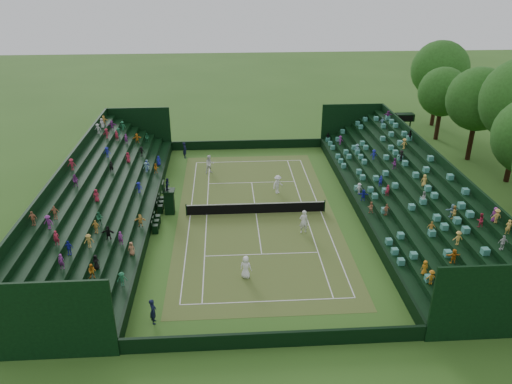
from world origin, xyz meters
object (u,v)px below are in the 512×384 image
tennis_net (256,208)px  player_far_east (278,184)px  player_near_east (304,221)px  umpire_chair (169,199)px  player_far_west (210,164)px  player_near_west (246,267)px

tennis_net → player_far_east: (2.23, 3.91, 0.35)m
tennis_net → player_near_east: player_near_east is taller
umpire_chair → player_near_east: umpire_chair is taller
umpire_chair → player_far_east: (9.44, 3.35, -0.48)m
tennis_net → player_far_east: size_ratio=6.67×
player_near_east → player_far_west: 14.59m
player_near_west → player_far_west: size_ratio=0.88×
player_near_west → player_far_west: bearing=-58.8°
umpire_chair → player_far_west: umpire_chair is taller
umpire_chair → player_far_east: bearing=19.5°
player_near_east → player_far_west: player_near_east is taller
umpire_chair → player_near_west: size_ratio=1.95×
umpire_chair → player_far_west: size_ratio=1.71×
player_far_east → umpire_chair: bearing=161.0°
player_near_west → umpire_chair: bearing=-36.0°
tennis_net → player_far_east: player_far_east is taller
tennis_net → player_near_west: size_ratio=7.15×
tennis_net → player_far_west: player_far_west is taller
tennis_net → player_far_west: size_ratio=6.27×
umpire_chair → player_near_east: size_ratio=1.64×
umpire_chair → player_far_east: umpire_chair is taller
player_near_east → tennis_net: bearing=-53.8°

